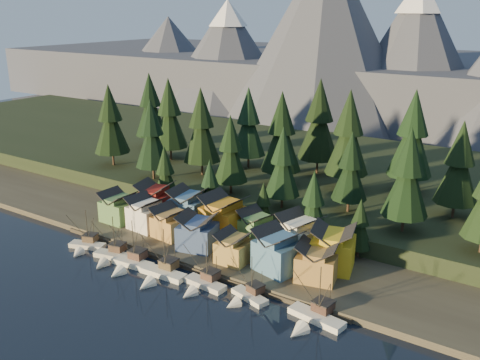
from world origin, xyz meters
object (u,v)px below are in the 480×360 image
Objects in this scene: boat_6 at (313,313)px; house_front_0 at (118,206)px; boat_0 at (85,241)px; boat_4 at (202,279)px; boat_5 at (246,292)px; boat_2 at (129,258)px; house_back_1 at (188,205)px; boat_3 at (159,269)px; house_back_0 at (155,199)px; boat_1 at (111,251)px; house_front_1 at (146,212)px.

house_front_0 is at bearing 176.58° from boat_6.
boat_4 is (36.09, 0.45, 0.08)m from boat_0.
boat_0 reaches higher than boat_5.
boat_2 is (16.32, -1.17, 0.25)m from boat_0.
boat_6 reaches higher than house_front_0.
house_back_1 is (-3.03, 25.64, 4.31)m from boat_2.
house_back_1 is at bearing 42.50° from boat_0.
boat_6 is (61.79, 1.50, 0.15)m from boat_0.
boat_2 is at bearing -23.09° from boat_0.
boat_3 is 36.29m from boat_6.
boat_3 is 1.18× the size of boat_5.
house_back_0 is at bearing 115.22° from boat_2.
house_front_0 is (-13.48, 16.00, 3.70)m from boat_1.
boat_2 is at bearing -168.10° from boat_6.
house_back_1 is (13.29, 24.47, 4.56)m from boat_0.
boat_0 is 28.22m from house_back_1.
boat_4 is 1.35× the size of house_front_0.
boat_6 is at bearing -33.44° from house_back_0.
boat_0 is 0.85× the size of boat_6.
house_front_1 is 0.92× the size of house_back_1.
boat_5 is 0.98× the size of house_back_0.
boat_3 is 1.46× the size of house_front_0.
boat_0 is 46.71m from boat_5.
house_back_0 reaches higher than boat_6.
boat_2 is 26.24m from house_front_0.
boat_1 is 1.28× the size of house_front_1.
house_back_1 reaches higher than boat_1.
house_front_1 is at bearing -136.75° from house_back_1.
house_back_0 is at bearing 168.22° from boat_6.
house_back_0 is at bearing 65.24° from boat_0.
boat_2 is at bearing -171.01° from boat_4.
house_front_0 is (-65.52, 13.87, 3.65)m from boat_6.
house_back_1 reaches higher than boat_3.
boat_4 is 10.66m from boat_5.
boat_0 is 61.81m from boat_6.
boat_1 is 1.00× the size of boat_4.
boat_0 is 9.76m from boat_1.
house_back_0 reaches higher than house_front_0.
boat_5 is at bearing -14.47° from house_front_1.
house_front_0 reaches higher than boat_5.
boat_6 is at bearing -10.89° from house_front_0.
boat_3 is at bearing -4.10° from boat_2.
boat_3 is 1.15× the size of house_back_0.
house_back_0 is (-33.71, 23.05, 4.48)m from boat_4.
boat_6 is at bearing 15.56° from boat_5.
boat_2 is at bearing -38.45° from house_front_0.
boat_3 reaches higher than boat_0.
boat_5 is at bearing -41.82° from house_back_1.
boat_6 is (52.05, 2.13, 0.05)m from boat_1.
house_back_1 reaches higher than boat_6.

